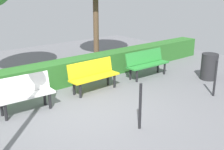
{
  "coord_description": "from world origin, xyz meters",
  "views": [
    {
      "loc": [
        3.46,
        5.12,
        2.82
      ],
      "look_at": [
        -1.22,
        -0.43,
        0.55
      ],
      "focal_mm": 44.67,
      "sensor_mm": 36.0,
      "label": 1
    }
  ],
  "objects_px": {
    "bench_green": "(147,62)",
    "trash_bin": "(209,67)",
    "bench_white": "(24,92)",
    "bench_yellow": "(93,74)"
  },
  "relations": [
    {
      "from": "bench_white",
      "to": "trash_bin",
      "type": "height_order",
      "value": "bench_white"
    },
    {
      "from": "bench_yellow",
      "to": "trash_bin",
      "type": "relative_size",
      "value": 1.83
    },
    {
      "from": "bench_green",
      "to": "trash_bin",
      "type": "bearing_deg",
      "value": 132.71
    },
    {
      "from": "bench_white",
      "to": "trash_bin",
      "type": "xyz_separation_m",
      "value": [
        -5.55,
        1.46,
        -0.06
      ]
    },
    {
      "from": "bench_green",
      "to": "trash_bin",
      "type": "xyz_separation_m",
      "value": [
        -1.32,
        1.49,
        -0.06
      ]
    },
    {
      "from": "trash_bin",
      "to": "bench_white",
      "type": "bearing_deg",
      "value": -14.76
    },
    {
      "from": "bench_white",
      "to": "trash_bin",
      "type": "relative_size",
      "value": 1.64
    },
    {
      "from": "bench_yellow",
      "to": "bench_white",
      "type": "xyz_separation_m",
      "value": [
        2.09,
        0.1,
        -0.0
      ]
    },
    {
      "from": "bench_yellow",
      "to": "bench_white",
      "type": "height_order",
      "value": "same"
    },
    {
      "from": "trash_bin",
      "to": "bench_green",
      "type": "bearing_deg",
      "value": -48.59
    }
  ]
}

